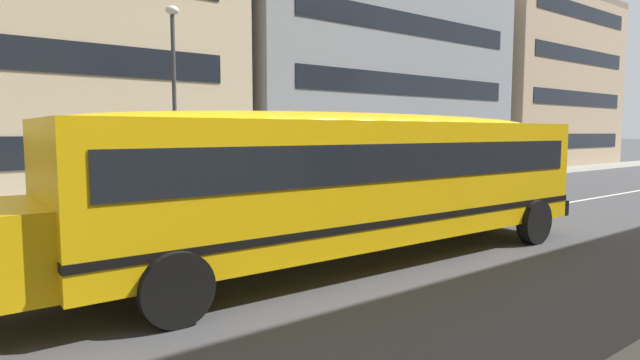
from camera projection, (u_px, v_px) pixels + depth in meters
The scene contains 8 objects.
ground_plane at pixel (376, 235), 13.17m from camera, with size 400.00×400.00×0.00m, color #424244.
sidewalk_far at pixel (222, 201), 19.72m from camera, with size 120.00×3.00×0.01m, color gray.
lane_centreline at pixel (376, 235), 13.17m from camera, with size 110.00×0.16×0.01m, color silver.
school_bus at pixel (348, 174), 10.31m from camera, with size 13.44×3.34×2.99m.
parked_car_green_by_hydrant at pixel (513, 166), 26.94m from camera, with size 3.95×1.98×1.64m.
street_lamp at pixel (174, 81), 17.51m from camera, with size 0.44×0.44×6.80m.
apartment_block_far_centre at pixel (342, 67), 32.57m from camera, with size 18.72×12.02×13.30m.
apartment_block_far_right at pixel (518, 83), 43.30m from camera, with size 15.58×10.34×13.30m.
Camera 1 is at (-9.12, -9.36, 2.62)m, focal length 29.17 mm.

